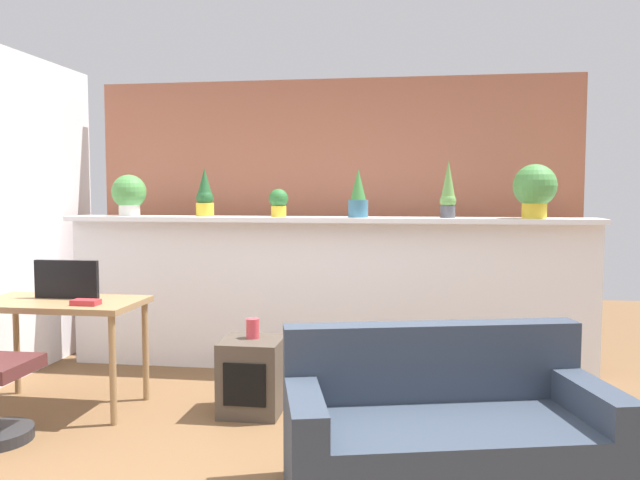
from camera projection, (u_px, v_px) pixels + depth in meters
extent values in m
plane|color=brown|center=(271.00, 475.00, 3.35)|extent=(12.00, 12.00, 0.00)
cube|color=white|center=(324.00, 297.00, 5.28)|extent=(4.35, 0.16, 1.24)
cube|color=white|center=(323.00, 219.00, 5.19)|extent=(4.35, 0.37, 0.04)
cube|color=#AD664C|center=(333.00, 218.00, 5.82)|extent=(4.35, 0.10, 2.50)
cylinder|color=silver|center=(129.00, 210.00, 5.47)|extent=(0.18, 0.18, 0.10)
sphere|color=#4C9347|center=(129.00, 192.00, 5.45)|extent=(0.29, 0.29, 0.29)
cylinder|color=gold|center=(205.00, 210.00, 5.37)|extent=(0.15, 0.15, 0.11)
sphere|color=#235B2D|center=(205.00, 198.00, 5.36)|extent=(0.14, 0.14, 0.14)
cone|color=#235B2D|center=(205.00, 181.00, 5.35)|extent=(0.12, 0.12, 0.22)
cylinder|color=gold|center=(279.00, 211.00, 5.25)|extent=(0.13, 0.13, 0.09)
sphere|color=#2D7033|center=(279.00, 198.00, 5.24)|extent=(0.16, 0.16, 0.16)
cylinder|color=#386B84|center=(358.00, 209.00, 5.11)|extent=(0.16, 0.16, 0.14)
cone|color=#3D843D|center=(358.00, 184.00, 5.10)|extent=(0.13, 0.13, 0.25)
cylinder|color=#4C4C51|center=(448.00, 212.00, 5.04)|extent=(0.12, 0.12, 0.10)
sphere|color=#669E4C|center=(448.00, 201.00, 5.03)|extent=(0.13, 0.13, 0.13)
cone|color=#669E4C|center=(448.00, 179.00, 5.02)|extent=(0.11, 0.11, 0.29)
cylinder|color=gold|center=(534.00, 210.00, 4.92)|extent=(0.19, 0.19, 0.13)
sphere|color=#4C9347|center=(535.00, 186.00, 4.90)|extent=(0.33, 0.33, 0.33)
cylinder|color=#99754C|center=(113.00, 370.00, 4.05)|extent=(0.04, 0.04, 0.71)
cylinder|color=#99754C|center=(17.00, 346.00, 4.68)|extent=(0.04, 0.04, 0.71)
cylinder|color=#99754C|center=(146.00, 351.00, 4.54)|extent=(0.04, 0.04, 0.71)
cube|color=#99754C|center=(60.00, 303.00, 4.34)|extent=(1.10, 0.60, 0.04)
cube|color=black|center=(67.00, 279.00, 4.40)|extent=(0.46, 0.04, 0.27)
cube|color=#4C4238|center=(252.00, 376.00, 4.28)|extent=(0.40, 0.40, 0.50)
cube|color=black|center=(245.00, 384.00, 4.10)|extent=(0.28, 0.04, 0.28)
cylinder|color=#CC3D47|center=(253.00, 328.00, 4.30)|extent=(0.09, 0.09, 0.13)
cube|color=#B22D33|center=(86.00, 302.00, 4.15)|extent=(0.17, 0.10, 0.04)
cube|color=#333D4C|center=(448.00, 458.00, 3.08)|extent=(1.70, 1.12, 0.40)
cube|color=#333D4C|center=(432.00, 361.00, 3.34)|extent=(1.55, 0.54, 0.40)
cube|color=#333D4C|center=(304.00, 407.00, 2.98)|extent=(0.34, 0.78, 0.16)
cube|color=#333D4C|center=(588.00, 397.00, 3.13)|extent=(0.34, 0.78, 0.16)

